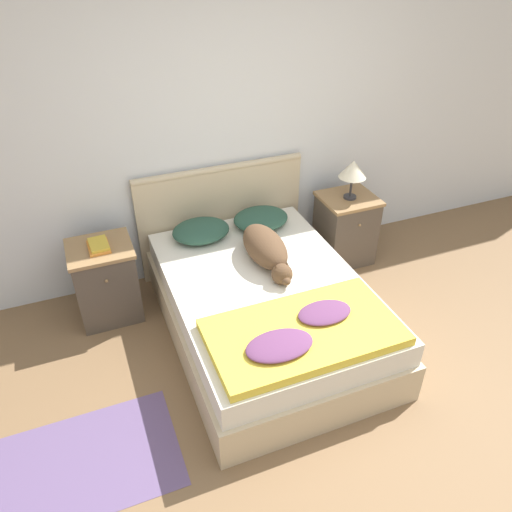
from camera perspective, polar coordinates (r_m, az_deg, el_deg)
The scene contains 13 objects.
ground_plane at distance 3.28m, azimuth 10.94°, elevation -19.84°, with size 16.00×16.00×0.00m, color brown.
wall_back at distance 4.09m, azimuth -2.98°, elevation 14.93°, with size 9.00×0.06×2.55m.
bed at distance 3.70m, azimuth 1.12°, elevation -6.01°, with size 1.36×1.94×0.48m.
headboard at distance 4.31m, azimuth -3.96°, elevation 4.67°, with size 1.44×0.06×0.96m.
nightstand_left at distance 3.99m, azimuth -16.77°, elevation -2.77°, with size 0.47×0.44×0.63m.
nightstand_right at distance 4.54m, azimuth 10.16°, elevation 3.13°, with size 0.47×0.44×0.63m.
pillow_left at distance 4.01m, azimuth -6.32°, elevation 2.89°, with size 0.46×0.37×0.14m.
pillow_right at distance 4.15m, azimuth 0.55°, elevation 4.30°, with size 0.46×0.37×0.14m.
quilt at distance 3.10m, azimuth 5.34°, elevation -8.64°, with size 1.18×0.65×0.11m.
dog at distance 3.70m, azimuth 1.17°, elevation 0.85°, with size 0.28×0.79×0.23m.
book_stack at distance 3.80m, azimuth -17.54°, elevation 1.14°, with size 0.15×0.22×0.04m.
table_lamp at distance 4.27m, azimuth 11.03°, elevation 9.64°, with size 0.23×0.23×0.34m.
rug at distance 3.29m, azimuth -18.61°, elevation -21.40°, with size 1.04×0.72×0.00m.
Camera 1 is at (-1.24, -1.52, 2.63)m, focal length 35.00 mm.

